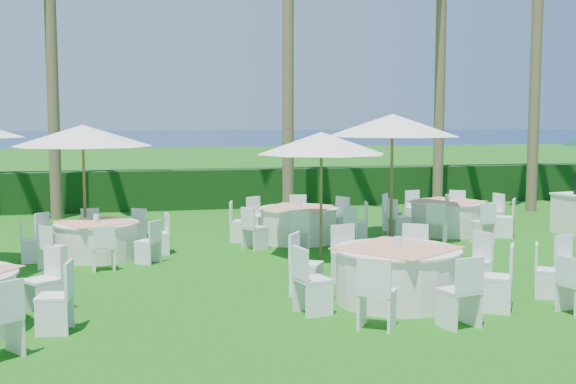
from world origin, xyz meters
name	(u,v)px	position (x,y,z in m)	size (l,w,h in m)	color
ground	(330,302)	(0.00, 0.00, 0.00)	(120.00, 120.00, 0.00)	#185A0F
hedge	(224,188)	(0.00, 12.00, 0.60)	(34.00, 1.00, 1.20)	black
ocean	(145,137)	(0.00, 102.00, 0.00)	(260.00, 260.00, 0.00)	#071246
banquet_table_b	(397,274)	(0.98, -0.24, 0.44)	(3.34, 3.34, 1.01)	silver
banquet_table_d	(97,239)	(-3.58, 4.37, 0.38)	(2.88, 2.88, 0.88)	silver
banquet_table_e	(299,223)	(0.80, 5.37, 0.41)	(3.11, 3.11, 0.94)	silver
banquet_table_f	(447,216)	(4.57, 5.68, 0.41)	(3.14, 3.14, 0.95)	silver
umbrella_b	(321,143)	(0.77, 3.35, 2.29)	(2.59, 2.59, 2.51)	brown
umbrella_c	(83,136)	(-3.85, 5.59, 2.41)	(2.91, 2.91, 2.64)	brown
umbrella_d	(392,125)	(2.84, 4.90, 2.62)	(3.11, 3.11, 2.87)	brown
palm_b	(52,54)	(-4.87, 10.48, 4.52)	(4.36, 4.26, 8.14)	brown
palm_c	(288,6)	(1.51, 9.56, 5.88)	(4.25, 4.37, 10.81)	brown
palm_d	(440,61)	(6.55, 10.58, 4.52)	(4.38, 4.24, 8.15)	brown
palm_e	(537,17)	(8.92, 9.10, 5.74)	(4.26, 4.36, 10.52)	brown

